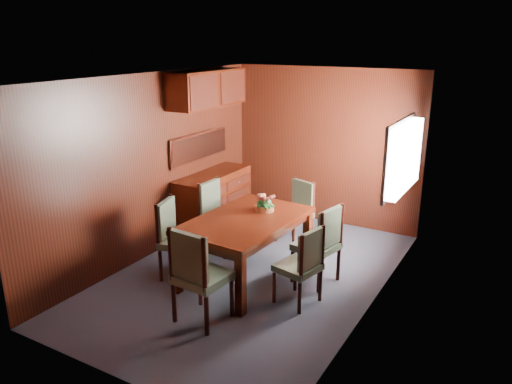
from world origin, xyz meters
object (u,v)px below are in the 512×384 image
Objects in this scene: dining_table at (246,227)px; chair_left_near at (175,234)px; sideboard at (213,202)px; chair_right_near at (303,262)px; chair_head at (197,271)px; flower_centerpiece at (265,202)px.

chair_left_near is (-0.77, -0.38, -0.12)m from dining_table.
dining_table is (1.21, -1.06, 0.21)m from sideboard.
chair_right_near is 1.17m from chair_head.
chair_right_near is at bearing -32.10° from sideboard.
chair_head reaches higher than chair_right_near.
chair_left_near is at bearing -150.36° from dining_table.
chair_head is at bearing -58.93° from sideboard.
flower_centerpiece reaches higher than sideboard.
flower_centerpiece is (-0.80, 0.58, 0.38)m from chair_right_near.
flower_centerpiece is at bearing 95.67° from chair_head.
chair_head reaches higher than flower_centerpiece.
flower_centerpiece is at bearing -29.46° from sideboard.
chair_left_near is at bearing 144.02° from chair_head.
dining_table is 6.83× the size of flower_centerpiece.
chair_left_near reaches higher than chair_right_near.
sideboard is at bearing 150.54° from flower_centerpiece.
flower_centerpiece is at bearing 66.63° from chair_right_near.
chair_left_near is 1.16m from flower_centerpiece.
sideboard is 1.62m from dining_table.
sideboard is 1.33× the size of chair_head.
dining_table is 1.61× the size of chair_head.
chair_right_near is (2.08, -1.31, 0.05)m from sideboard.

